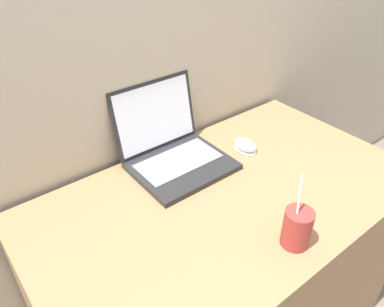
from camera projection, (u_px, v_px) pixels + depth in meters
The scene contains 5 objects.
wall_back at pixel (150, 6), 1.16m from camera, with size 7.00×0.04×2.50m.
desk at pixel (223, 271), 1.39m from camera, with size 1.24×0.71×0.75m.
laptop at pixel (172, 148), 1.30m from camera, with size 0.32×0.32×0.26m.
drink_cup at pixel (297, 227), 0.98m from camera, with size 0.08×0.08×0.22m.
computer_mouse at pixel (245, 146), 1.38m from camera, with size 0.07×0.10×0.04m.
Camera 1 is at (-0.65, -0.28, 1.53)m, focal length 35.00 mm.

